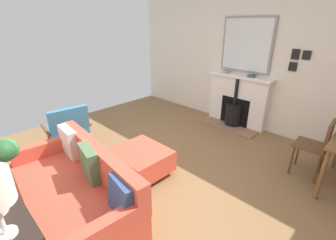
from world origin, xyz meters
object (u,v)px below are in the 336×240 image
(ottoman, at_px, (141,160))
(dining_chair_near_fireplace, at_px, (318,144))
(mantel_bowl_far, at_px, (251,76))
(fireplace, at_px, (237,104))
(sofa, at_px, (76,189))
(mantel_bowl_near, at_px, (226,71))
(armchair_accent, at_px, (68,127))

(ottoman, distance_m, dining_chair_near_fireplace, 2.45)
(mantel_bowl_far, relative_size, dining_chair_near_fireplace, 0.18)
(fireplace, height_order, sofa, fireplace)
(mantel_bowl_near, height_order, dining_chair_near_fireplace, mantel_bowl_near)
(fireplace, distance_m, armchair_accent, 3.31)
(mantel_bowl_far, bearing_deg, ottoman, -6.15)
(mantel_bowl_near, bearing_deg, dining_chair_near_fireplace, 66.38)
(mantel_bowl_near, xyz_separation_m, ottoman, (2.57, 0.29, -0.86))
(mantel_bowl_far, distance_m, dining_chair_near_fireplace, 1.83)
(mantel_bowl_far, bearing_deg, fireplace, -86.74)
(fireplace, xyz_separation_m, mantel_bowl_far, (-0.01, 0.23, 0.62))
(mantel_bowl_near, distance_m, ottoman, 2.73)
(fireplace, bearing_deg, mantel_bowl_far, 93.26)
(dining_chair_near_fireplace, bearing_deg, armchair_accent, -56.48)
(mantel_bowl_near, distance_m, armchair_accent, 3.25)
(ottoman, xyz_separation_m, armchair_accent, (0.42, -1.38, 0.21))
(mantel_bowl_near, distance_m, dining_chair_near_fireplace, 2.32)
(mantel_bowl_near, height_order, mantel_bowl_far, mantel_bowl_near)
(ottoman, relative_size, dining_chair_near_fireplace, 0.88)
(ottoman, xyz_separation_m, dining_chair_near_fireplace, (-1.67, 1.77, 0.28))
(mantel_bowl_near, distance_m, sofa, 3.66)
(fireplace, xyz_separation_m, ottoman, (2.56, -0.05, -0.23))
(mantel_bowl_far, bearing_deg, sofa, -2.95)
(sofa, height_order, dining_chair_near_fireplace, dining_chair_near_fireplace)
(fireplace, bearing_deg, armchair_accent, -25.75)
(fireplace, bearing_deg, ottoman, -1.15)
(mantel_bowl_near, bearing_deg, sofa, 6.16)
(sofa, bearing_deg, dining_chair_near_fireplace, 147.79)
(armchair_accent, distance_m, dining_chair_near_fireplace, 3.78)
(sofa, xyz_separation_m, dining_chair_near_fireplace, (-2.66, 1.68, 0.18))
(mantel_bowl_far, height_order, ottoman, mantel_bowl_far)
(ottoman, bearing_deg, fireplace, 178.85)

